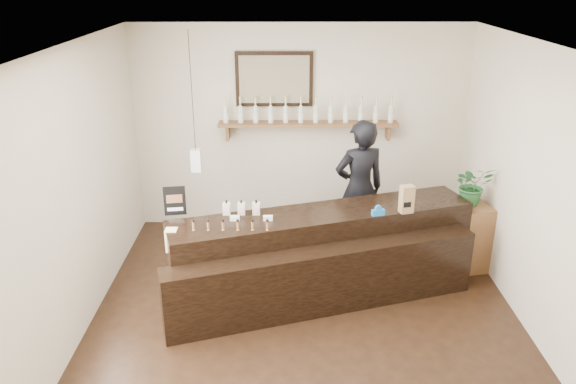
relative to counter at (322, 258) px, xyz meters
The scene contains 10 objects.
ground 0.76m from the counter, 109.30° to the right, with size 5.00×5.00×0.00m, color black.
room_shell 1.39m from the counter, 109.30° to the right, with size 5.00×5.00×5.00m.
back_wall_decor 2.25m from the counter, 100.99° to the left, with size 2.66×0.96×1.69m.
counter is the anchor object (origin of this frame).
promo_sign 1.73m from the counter, behind, with size 0.23×0.05×0.33m.
paper_bag 1.13m from the counter, ahead, with size 0.16×0.14×0.31m.
tape_dispenser 0.81m from the counter, ahead, with size 0.15×0.09×0.12m.
side_cabinet 1.91m from the counter, 19.82° to the left, with size 0.52×0.64×0.82m.
potted_plant 2.01m from the counter, 19.82° to the left, with size 0.43×0.38×0.48m, color #255E2D.
shopkeeper 1.23m from the counter, 62.47° to the left, with size 0.73×0.48×2.00m, color black.
Camera 1 is at (-0.22, -4.92, 3.45)m, focal length 35.00 mm.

